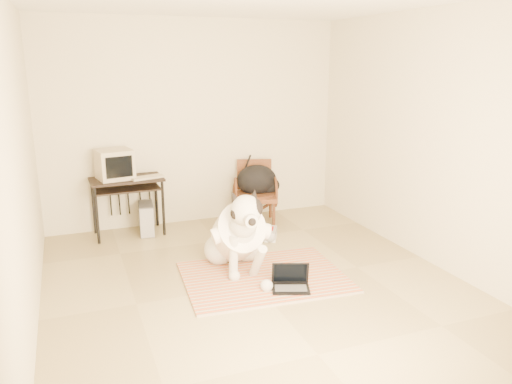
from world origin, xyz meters
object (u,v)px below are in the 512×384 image
pc_tower (146,219)px  laptop (291,282)px  computer_desk (127,186)px  backpack (258,181)px  rattan_chair (255,192)px  dog (238,235)px  crt_monitor (115,164)px

pc_tower → laptop: bearing=-64.3°
computer_desk → backpack: bearing=-2.6°
rattan_chair → computer_desk: bearing=176.9°
rattan_chair → backpack: (0.05, 0.01, 0.15)m
computer_desk → pc_tower: size_ratio=2.05×
dog → laptop: bearing=-64.1°
crt_monitor → rattan_chair: (1.81, -0.12, -0.50)m
pc_tower → backpack: size_ratio=0.74×
dog → rattan_chair: (0.75, 1.46, 0.03)m
laptop → crt_monitor: 2.75m
laptop → computer_desk: bearing=119.6°
crt_monitor → pc_tower: bearing=-11.3°
laptop → pc_tower: (-1.04, 2.16, 0.12)m
backpack → dog: bearing=-118.6°
dog → rattan_chair: bearing=62.8°
rattan_chair → backpack: size_ratio=1.41×
rattan_chair → crt_monitor: bearing=176.1°
crt_monitor → pc_tower: 0.80m
laptop → rattan_chair: (0.44, 2.10, 0.34)m
laptop → computer_desk: computer_desk is taller
crt_monitor → rattan_chair: crt_monitor is taller
pc_tower → backpack: backpack is taller
dog → laptop: 0.78m
dog → rattan_chair: dog is taller
crt_monitor → backpack: (1.87, -0.11, -0.35)m
pc_tower → backpack: (1.53, -0.04, 0.38)m
crt_monitor → backpack: size_ratio=0.80×
dog → rattan_chair: size_ratio=1.64×
backpack → rattan_chair: bearing=-167.0°
laptop → backpack: 2.23m
computer_desk → rattan_chair: (1.69, -0.09, -0.21)m
rattan_chair → backpack: bearing=13.0°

